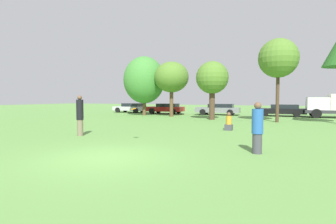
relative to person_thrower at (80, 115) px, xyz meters
name	(u,v)px	position (x,y,z in m)	size (l,w,h in m)	color
ground_plane	(104,157)	(4.05, -3.37, -0.99)	(120.00, 120.00, 0.00)	#5B8E42
person_thrower	(80,115)	(0.00, 0.00, 0.00)	(0.33, 0.33, 1.95)	#726651
person_catcher	(257,128)	(8.25, -0.79, -0.15)	(0.37, 0.37, 1.69)	#3F3F47
frisbee	(133,109)	(3.33, -0.51, 0.38)	(0.23, 0.23, 0.09)	orange
bystander_sitting	(229,123)	(6.03, 5.19, -0.57)	(0.41, 0.34, 1.02)	#3F3F47
tree_0	(144,80)	(-4.80, 14.65, 2.67)	(4.26, 4.26, 6.10)	brown
tree_1	(171,77)	(-1.44, 14.07, 2.80)	(3.33, 3.33, 5.31)	brown
tree_2	(212,78)	(3.16, 12.03, 2.45)	(2.69, 2.69, 4.85)	#473323
tree_3	(278,59)	(8.24, 11.76, 3.74)	(2.89, 2.89, 6.20)	#473323
parked_car_silver	(131,108)	(-9.01, 18.65, -0.38)	(4.11, 2.20, 1.14)	#B2B2B7
parked_car_red	(166,108)	(-3.93, 18.12, -0.36)	(4.20, 2.24, 1.17)	red
parked_car_grey	(218,109)	(2.10, 18.40, -0.36)	(4.69, 2.06, 1.18)	slate
parked_car_black	(282,110)	(8.28, 19.04, -0.37)	(4.64, 2.20, 1.17)	black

